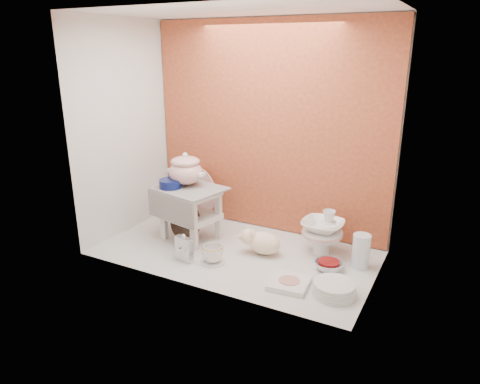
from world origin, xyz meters
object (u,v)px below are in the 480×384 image
Objects in this scene: soup_tureen at (186,169)px; blue_white_vase at (183,202)px; crystal_bowl at (329,266)px; gold_rim_teacup at (213,254)px; plush_pig at (264,243)px; porcelain_tower at (322,231)px; mantel_clock at (184,248)px; step_stool at (191,214)px; floral_platter at (195,192)px; dinner_plate_stack at (334,289)px.

blue_white_vase is at bearing 129.89° from soup_tureen.
soup_tureen reaches higher than crystal_bowl.
plush_pig is at bearing 48.23° from gold_rim_teacup.
porcelain_tower is (1.18, -0.11, 0.03)m from blue_white_vase.
porcelain_tower reaches higher than plush_pig.
mantel_clock is 0.90m from porcelain_tower.
gold_rim_teacup is (0.33, -0.25, -0.13)m from step_stool.
blue_white_vase is at bearing 137.43° from gold_rim_teacup.
floral_platter is at bearing 171.55° from porcelain_tower.
blue_white_vase is at bearing 174.52° from porcelain_tower.
step_stool is 2.39× the size of mantel_clock.
crystal_bowl is at bearing -13.77° from blue_white_vase.
dinner_plate_stack is at bearing 12.90° from mantel_clock.
plush_pig is 2.06× the size of gold_rim_teacup.
porcelain_tower is at bearing 118.77° from crystal_bowl.
porcelain_tower reaches higher than crystal_bowl.
dinner_plate_stack is at bearing -22.46° from blue_white_vase.
step_stool is 0.42m from floral_platter.
soup_tureen is 1.17m from crystal_bowl.
gold_rim_teacup is (0.18, 0.06, -0.03)m from mantel_clock.
dinner_plate_stack reaches higher than crystal_bowl.
blue_white_vase is 0.77m from mantel_clock.
porcelain_tower is (-0.22, 0.47, 0.12)m from dinner_plate_stack.
mantel_clock is (0.21, -0.35, -0.41)m from soup_tureen.
floral_platter is at bearing 130.96° from step_stool.
plush_pig is 0.39m from porcelain_tower.
plush_pig is (0.56, 0.01, -0.11)m from step_stool.
blue_white_vase is at bearing 144.02° from step_stool.
floral_platter is at bearing 159.30° from plush_pig.
mantel_clock is 0.97m from dinner_plate_stack.
step_stool reaches higher than mantel_clock.
plush_pig is 0.35m from gold_rim_teacup.
step_stool reaches higher than dinner_plate_stack.
soup_tureen is at bearing -178.84° from plush_pig.
mantel_clock is (0.36, -0.68, -0.12)m from floral_platter.
gold_rim_teacup is at bearing 179.11° from dinner_plate_stack.
crystal_bowl is (-0.11, 0.26, -0.01)m from dinner_plate_stack.
floral_platter is 0.86m from plush_pig.
blue_white_vase is 1.53m from dinner_plate_stack.
step_stool is 0.92m from porcelain_tower.
porcelain_tower is at bearing 34.46° from plush_pig.
step_stool is at bearing -174.81° from plush_pig.
crystal_bowl is at bearing -61.23° from porcelain_tower.
mantel_clock is at bearing -54.84° from blue_white_vase.
mantel_clock is 0.52m from plush_pig.
soup_tureen is at bearing 142.93° from gold_rim_teacup.
step_stool is 1.57× the size of plush_pig.
dinner_plate_stack is at bearing -22.44° from plush_pig.
step_stool is 3.22× the size of gold_rim_teacup.
soup_tureen is 0.58m from mantel_clock.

